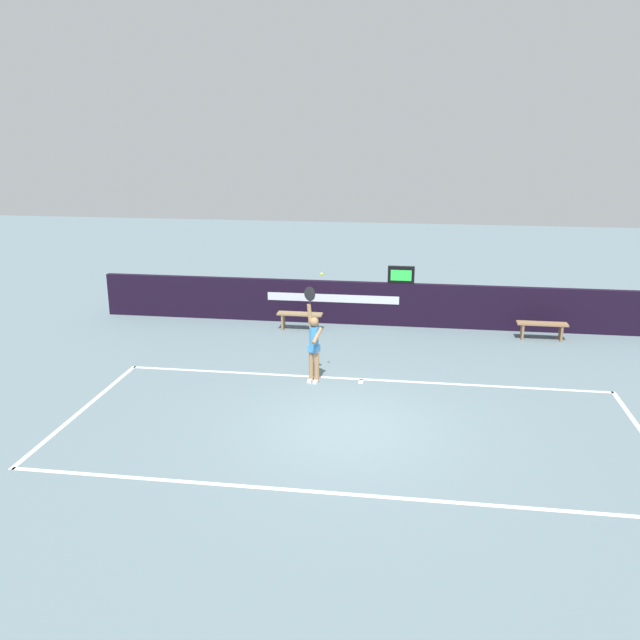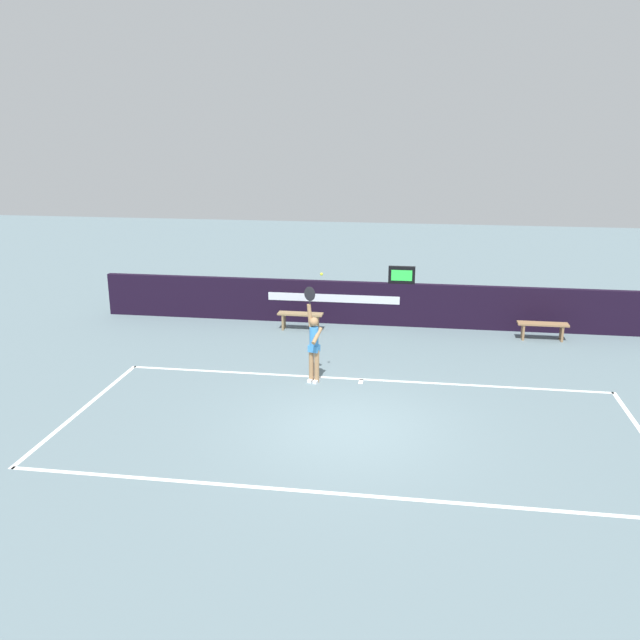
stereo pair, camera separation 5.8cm
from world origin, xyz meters
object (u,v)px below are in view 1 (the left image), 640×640
Objects in this scene: tennis_ball at (322,274)px; courtside_bench_far at (542,327)px; courtside_bench_near at (300,317)px; tennis_player at (314,344)px; speed_display at (401,275)px.

tennis_ball is 7.45m from courtside_bench_far.
tennis_ball reaches higher than courtside_bench_far.
tennis_player is at bearing -75.50° from courtside_bench_near.
courtside_bench_near is 0.96× the size of courtside_bench_far.
speed_display is at bearing 69.45° from tennis_player.
speed_display is at bearing 71.44° from tennis_ball.
tennis_player is 1.72× the size of courtside_bench_near.
courtside_bench_far is (5.92, 4.18, -0.58)m from tennis_player.
courtside_bench_near is (-1.06, 4.11, -0.57)m from tennis_player.
courtside_bench_near is at bearing 104.50° from tennis_player.
tennis_player is 1.65× the size of courtside_bench_far.
tennis_player is 33.34× the size of tennis_ball.
tennis_ball is at bearing -7.81° from tennis_player.
tennis_ball reaches higher than speed_display.
speed_display is 0.59× the size of courtside_bench_near.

